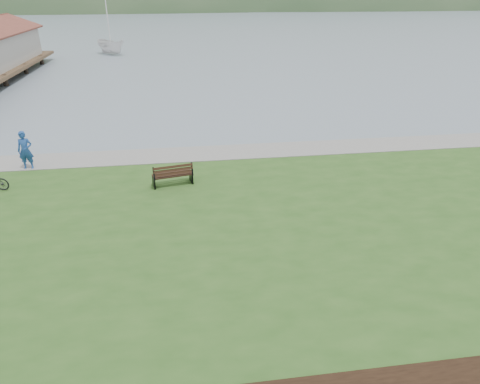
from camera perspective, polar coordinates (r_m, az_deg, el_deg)
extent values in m
plane|color=slate|center=(16.45, -4.17, -4.71)|extent=(600.00, 600.00, 0.00)
cube|color=#2A511C|center=(14.65, -3.61, -7.98)|extent=(34.00, 20.00, 0.40)
cube|color=gray|center=(22.51, -5.52, 5.11)|extent=(34.00, 2.20, 0.03)
cube|color=black|center=(18.96, -9.01, 2.33)|extent=(1.79, 0.92, 0.05)
cube|color=black|center=(18.54, -8.89, 2.86)|extent=(1.70, 0.50, 0.53)
cube|color=black|center=(18.95, -11.42, 1.30)|extent=(0.18, 0.59, 0.47)
cube|color=black|center=(19.20, -6.54, 2.00)|extent=(0.18, 0.59, 0.47)
imported|color=navy|center=(22.58, -26.79, 5.36)|extent=(0.81, 0.57, 2.18)
imported|color=silver|center=(62.23, -16.69, 17.16)|extent=(12.58, 12.59, 23.31)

